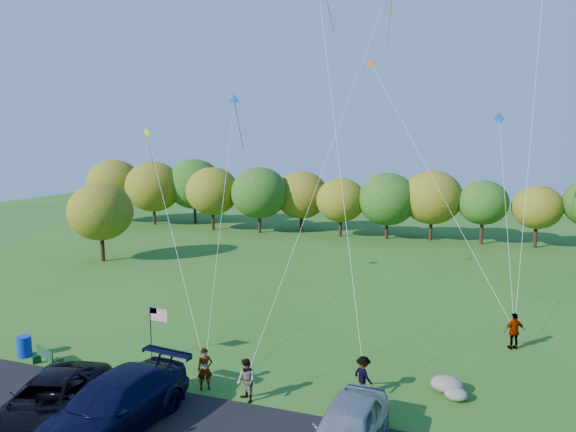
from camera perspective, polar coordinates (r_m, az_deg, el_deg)
name	(u,v)px	position (r m, az deg, el deg)	size (l,w,h in m)	color
ground	(252,392)	(22.80, -4.03, -18.95)	(140.00, 140.00, 0.00)	#2C5819
treeline	(384,197)	(55.40, 10.67, 2.10)	(74.82, 27.48, 8.28)	#3A2115
minivan_dark	(48,402)	(21.99, -25.12, -18.20)	(2.77, 6.01, 1.67)	black
minivan_navy	(113,405)	(20.67, -18.86, -19.23)	(2.69, 6.61, 1.92)	black
minivan_silver	(348,429)	(18.56, 6.66, -22.45)	(2.08, 5.18, 1.77)	#A4A8AF
flyer_a	(205,369)	(22.91, -9.21, -16.42)	(0.65, 0.43, 1.79)	#4C4C59
flyer_b	(246,381)	(21.71, -4.68, -17.78)	(0.87, 0.68, 1.78)	#4C4C59
flyer_c	(363,376)	(22.45, 8.37, -17.13)	(1.06, 0.61, 1.64)	#4C4C59
flyer_d	(514,331)	(28.93, 23.85, -11.62)	(1.10, 0.46, 1.88)	#4C4C59
park_bench	(46,356)	(27.33, -25.30, -13.93)	(1.54, 0.83, 0.88)	#143920
trash_barrel	(24,346)	(28.92, -27.25, -12.75)	(0.68, 0.68, 1.01)	#0B2BA7
flag_assembly	(155,320)	(25.88, -14.52, -11.14)	(0.96, 0.62, 2.59)	black
boulder_near	(447,384)	(23.60, 17.25, -17.42)	(1.35, 1.05, 0.67)	gray
boulder_far	(456,394)	(23.09, 18.19, -18.31)	(0.94, 0.78, 0.49)	gray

